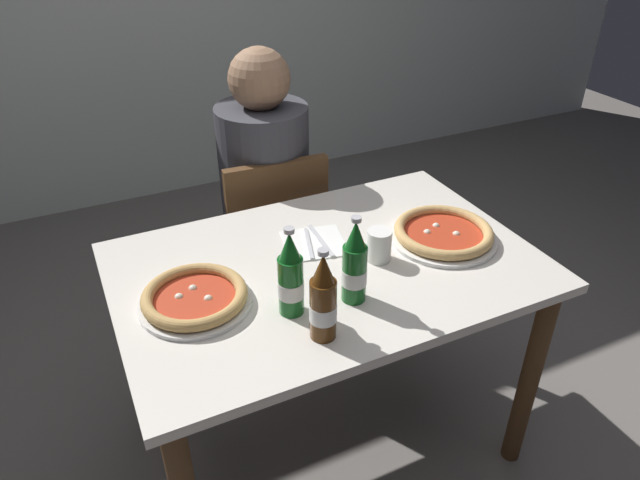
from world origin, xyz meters
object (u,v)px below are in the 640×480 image
object	(u,v)px
chair_behind_table	(271,237)
paper_cup	(379,245)
diner_seated	(267,209)
beer_bottle_right	(291,278)
beer_bottle_center	(323,301)
napkin_with_cutlery	(315,243)
pizza_margherita_near	(443,233)
dining_table_main	(327,295)
pizza_marinara_far	(195,298)
beer_bottle_left	(355,266)

from	to	relation	value
chair_behind_table	paper_cup	world-z (taller)	chair_behind_table
diner_seated	beer_bottle_right	xyz separation A→B (m)	(-0.24, -0.82, 0.27)
beer_bottle_center	napkin_with_cutlery	bearing A→B (deg)	67.60
pizza_margherita_near	beer_bottle_center	bearing A→B (deg)	-155.50
pizza_margherita_near	napkin_with_cutlery	distance (m)	0.39
dining_table_main	paper_cup	world-z (taller)	paper_cup
chair_behind_table	pizza_marinara_far	xyz separation A→B (m)	(-0.45, -0.63, 0.29)
beer_bottle_left	dining_table_main	bearing A→B (deg)	86.30
pizza_marinara_far	beer_bottle_right	bearing A→B (deg)	-32.03
beer_bottle_left	beer_bottle_center	xyz separation A→B (m)	(-0.14, -0.10, 0.00)
dining_table_main	chair_behind_table	world-z (taller)	chair_behind_table
napkin_with_cutlery	chair_behind_table	bearing A→B (deg)	85.24
beer_bottle_center	paper_cup	bearing A→B (deg)	38.44
pizza_margherita_near	pizza_marinara_far	distance (m)	0.77
beer_bottle_right	paper_cup	distance (m)	0.34
pizza_margherita_near	beer_bottle_right	distance (m)	0.57
beer_bottle_left	napkin_with_cutlery	distance (m)	0.31
diner_seated	pizza_marinara_far	world-z (taller)	diner_seated
chair_behind_table	pizza_marinara_far	distance (m)	0.82
beer_bottle_center	beer_bottle_right	distance (m)	0.12
beer_bottle_left	diner_seated	bearing A→B (deg)	85.26
diner_seated	paper_cup	size ratio (longest dim) A/B	12.73
chair_behind_table	napkin_with_cutlery	world-z (taller)	chair_behind_table
pizza_marinara_far	napkin_with_cutlery	xyz separation A→B (m)	(0.40, 0.13, -0.02)
napkin_with_cutlery	paper_cup	size ratio (longest dim) A/B	2.25
dining_table_main	pizza_margherita_near	xyz separation A→B (m)	(0.38, -0.04, 0.13)
dining_table_main	diner_seated	bearing A→B (deg)	84.98
chair_behind_table	pizza_margherita_near	xyz separation A→B (m)	(0.32, -0.65, 0.29)
dining_table_main	diner_seated	world-z (taller)	diner_seated
beer_bottle_left	napkin_with_cutlery	size ratio (longest dim) A/B	1.16
diner_seated	pizza_marinara_far	distance (m)	0.84
diner_seated	napkin_with_cutlery	distance (m)	0.58
napkin_with_cutlery	beer_bottle_left	bearing A→B (deg)	-94.61
pizza_marinara_far	beer_bottle_center	distance (m)	0.36
chair_behind_table	napkin_with_cutlery	bearing A→B (deg)	89.07
dining_table_main	diner_seated	size ratio (longest dim) A/B	0.99
pizza_marinara_far	beer_bottle_center	bearing A→B (deg)	-45.71
pizza_margherita_near	beer_bottle_right	bearing A→B (deg)	-167.79
chair_behind_table	diner_seated	bearing A→B (deg)	-91.52
chair_behind_table	pizza_margherita_near	distance (m)	0.78
beer_bottle_center	dining_table_main	bearing A→B (deg)	61.79
dining_table_main	pizza_marinara_far	bearing A→B (deg)	-176.88
beer_bottle_left	beer_bottle_right	world-z (taller)	same
chair_behind_table	paper_cup	bearing A→B (deg)	101.55
pizza_marinara_far	napkin_with_cutlery	distance (m)	0.43
pizza_margherita_near	beer_bottle_center	distance (m)	0.58
pizza_margherita_near	beer_bottle_left	xyz separation A→B (m)	(-0.39, -0.14, 0.08)
dining_table_main	pizza_margherita_near	size ratio (longest dim) A/B	3.66
dining_table_main	pizza_margherita_near	world-z (taller)	pizza_margherita_near
beer_bottle_center	beer_bottle_right	xyz separation A→B (m)	(-0.03, 0.12, 0.00)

